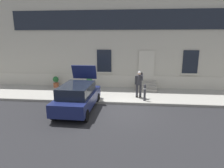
{
  "coord_description": "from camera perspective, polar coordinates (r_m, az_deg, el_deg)",
  "views": [
    {
      "loc": [
        0.69,
        -10.24,
        3.93
      ],
      "look_at": [
        -0.52,
        1.6,
        1.1
      ],
      "focal_mm": 31.27,
      "sensor_mm": 36.0,
      "label": 1
    }
  ],
  "objects": [
    {
      "name": "ground_plane",
      "position": [
        10.99,
        1.85,
        -7.58
      ],
      "size": [
        80.0,
        80.0,
        0.0
      ],
      "primitive_type": "plane",
      "color": "#232326"
    },
    {
      "name": "sidewalk",
      "position": [
        13.62,
        2.67,
        -3.09
      ],
      "size": [
        24.0,
        3.6,
        0.15
      ],
      "primitive_type": "cube",
      "color": "#99968E",
      "rests_on": "ground"
    },
    {
      "name": "curb_edge",
      "position": [
        11.85,
        2.17,
        -5.62
      ],
      "size": [
        24.0,
        0.12,
        0.15
      ],
      "primitive_type": "cube",
      "color": "gray",
      "rests_on": "ground"
    },
    {
      "name": "building_facade",
      "position": [
        15.55,
        3.36,
        12.61
      ],
      "size": [
        24.0,
        1.52,
        7.5
      ],
      "color": "#B2AD9E",
      "rests_on": "ground"
    },
    {
      "name": "entrance_stoop",
      "position": [
        14.83,
        9.85,
        -0.63
      ],
      "size": [
        1.49,
        1.28,
        0.64
      ],
      "color": "#9E998E",
      "rests_on": "sidewalk"
    },
    {
      "name": "hatchback_car_navy",
      "position": [
        10.83,
        -9.98,
        -3.63
      ],
      "size": [
        1.89,
        4.11,
        2.34
      ],
      "color": "#161E4C",
      "rests_on": "ground"
    },
    {
      "name": "bollard_near_person",
      "position": [
        12.06,
        9.56,
        -2.29
      ],
      "size": [
        0.15,
        0.15,
        1.04
      ],
      "color": "#333338",
      "rests_on": "sidewalk"
    },
    {
      "name": "bollard_far_left",
      "position": [
        12.5,
        -10.17,
        -1.75
      ],
      "size": [
        0.15,
        0.15,
        1.04
      ],
      "color": "#333338",
      "rests_on": "sidewalk"
    },
    {
      "name": "person_on_phone",
      "position": [
        12.55,
        7.89,
        0.45
      ],
      "size": [
        0.51,
        0.5,
        1.75
      ],
      "rotation": [
        0.0,
        0.0,
        0.18
      ],
      "color": "#2D2D33",
      "rests_on": "sidewalk"
    },
    {
      "name": "planter_terracotta",
      "position": [
        15.8,
        -16.07,
        0.7
      ],
      "size": [
        0.44,
        0.44,
        0.86
      ],
      "color": "#B25B38",
      "rests_on": "sidewalk"
    },
    {
      "name": "planter_charcoal",
      "position": [
        14.95,
        -6.61,
        0.44
      ],
      "size": [
        0.44,
        0.44,
        0.86
      ],
      "color": "#2D2D30",
      "rests_on": "sidewalk"
    }
  ]
}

